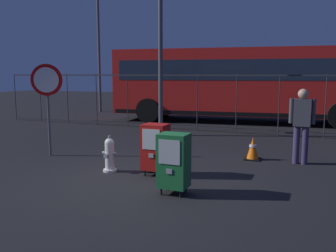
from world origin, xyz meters
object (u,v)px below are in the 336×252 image
Objects in this scene: newspaper_box_primary at (155,147)px; stop_sign at (47,90)px; traffic_cone at (253,149)px; street_light_near_right at (160,10)px; street_light_far_left at (99,37)px; newspaper_box_secondary at (174,160)px; fire_hydrant at (110,155)px; pedestrian at (302,122)px; bus_near at (242,81)px.

stop_sign reaches higher than newspaper_box_primary.
newspaper_box_primary is at bearing -127.41° from traffic_cone.
street_light_near_right is 1.03× the size of street_light_far_left.
stop_sign reaches higher than newspaper_box_secondary.
stop_sign reaches higher than fire_hydrant.
bus_near is (-2.62, 6.79, 0.76)m from pedestrian.
bus_near reaches higher than fire_hydrant.
street_light_far_left is (-5.97, 5.77, -0.10)m from street_light_near_right.
street_light_near_right is at bearing -118.56° from bus_near.
traffic_cone is 0.08× the size of street_light_near_right.
street_light_near_right reaches higher than newspaper_box_secondary.
pedestrian is at bearing -75.65° from bus_near.
street_light_near_right is (-1.77, -4.42, 2.28)m from bus_near.
traffic_cone is 5.54m from street_light_near_right.
newspaper_box_primary is 0.10× the size of bus_near.
stop_sign is at bearing -166.12° from pedestrian.
street_light_far_left is at bearing 141.83° from pedestrian.
bus_near is at bearing 68.20° from street_light_near_right.
newspaper_box_secondary reaches higher than traffic_cone.
pedestrian is 0.25× the size of street_light_far_left.
traffic_cone is 0.05× the size of bus_near.
pedestrian reaches higher than fire_hydrant.
traffic_cone is at bearing 179.31° from pedestrian.
bus_near reaches higher than stop_sign.
street_light_far_left is at bearing 115.81° from stop_sign.
bus_near is at bearing -9.91° from street_light_far_left.
newspaper_box_secondary is (1.73, -0.83, 0.22)m from fire_hydrant.
street_light_near_right reaches higher than street_light_far_left.
stop_sign reaches higher than pedestrian.
pedestrian is at bearing 57.93° from newspaper_box_secondary.
newspaper_box_secondary is at bearing -22.02° from stop_sign.
fire_hydrant is 5.86m from street_light_near_right.
newspaper_box_primary is at bearing -11.41° from stop_sign.
pedestrian is at bearing 38.03° from newspaper_box_primary.
pedestrian is 13.50m from street_light_far_left.
newspaper_box_secondary is at bearing -64.77° from street_light_near_right.
pedestrian is (3.60, 2.16, 0.60)m from fire_hydrant.
fire_hydrant is at bearing -102.97° from bus_near.
traffic_cone is at bearing 40.34° from fire_hydrant.
street_light_far_left is (-10.36, 8.15, 2.93)m from pedestrian.
street_light_near_right is at bearing -44.04° from street_light_far_left.
fire_hydrant is at bearing 154.41° from newspaper_box_secondary.
newspaper_box_secondary is 14.38m from street_light_far_left.
pedestrian reaches higher than traffic_cone.
fire_hydrant is 1.93m from newspaper_box_secondary.
street_light_far_left is (-8.49, 11.13, 3.31)m from newspaper_box_secondary.
pedestrian is (1.87, 2.98, 0.38)m from newspaper_box_secondary.
stop_sign is at bearing -109.57° from street_light_near_right.
stop_sign is 5.09m from traffic_cone.
stop_sign is 4.67m from street_light_near_right.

